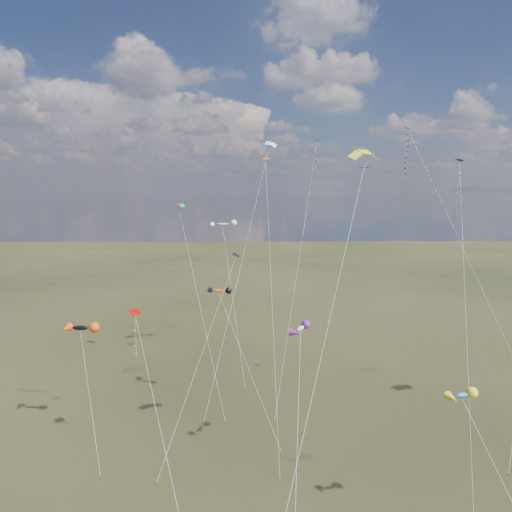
{
  "coord_description": "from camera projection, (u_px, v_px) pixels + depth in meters",
  "views": [
    {
      "loc": [
        -0.74,
        -34.13,
        26.6
      ],
      "look_at": [
        0.0,
        18.0,
        19.0
      ],
      "focal_mm": 32.0,
      "sensor_mm": 36.0,
      "label": 1
    }
  ],
  "objects": [
    {
      "name": "diamond_navy_right",
      "position": [
        459.0,
        201.0,
        50.35
      ],
      "size": [
        6.01,
        19.26,
        29.99
      ],
      "color": "#0C174A",
      "rests_on": "ground"
    },
    {
      "name": "parafoil_yellow",
      "position": [
        364.0,
        154.0,
        37.59
      ],
      "size": [
        11.07,
        17.4,
        30.34
      ],
      "color": "yellow",
      "rests_on": "ground"
    },
    {
      "name": "diamond_navy_tall",
      "position": [
        314.0,
        172.0,
        66.73
      ],
      "size": [
        7.78,
        20.48,
        34.02
      ],
      "color": "#111251",
      "rests_on": "ground"
    },
    {
      "name": "diamond_red_low",
      "position": [
        137.0,
        341.0,
        43.37
      ],
      "size": [
        6.91,
        12.41,
        15.25
      ],
      "color": "#AA0200",
      "rests_on": "ground"
    },
    {
      "name": "novelty_redwhite_stripe",
      "position": [
        223.0,
        225.0,
        70.63
      ],
      "size": [
        5.63,
        13.48,
        21.89
      ],
      "color": "red",
      "rests_on": "ground"
    },
    {
      "name": "novelty_black_orange",
      "position": [
        80.0,
        328.0,
        48.6
      ],
      "size": [
        6.07,
        8.97,
        12.61
      ],
      "color": "black",
      "rests_on": "ground"
    },
    {
      "name": "novelty_blue_yellow",
      "position": [
        462.0,
        396.0,
        33.7
      ],
      "size": [
        5.66,
        6.78,
        12.02
      ],
      "color": "#1C74B9",
      "rests_on": "ground"
    },
    {
      "name": "diamond_black_mid",
      "position": [
        216.0,
        311.0,
        49.49
      ],
      "size": [
        7.5,
        14.68,
        19.29
      ],
      "color": "black",
      "rests_on": "ground"
    },
    {
      "name": "parafoil_tricolor",
      "position": [
        179.0,
        206.0,
        64.81
      ],
      "size": [
        8.34,
        17.27,
        24.99
      ],
      "color": "yellow",
      "rests_on": "ground"
    },
    {
      "name": "diamond_black_high",
      "position": [
        413.0,
        165.0,
        62.43
      ],
      "size": [
        10.27,
        22.28,
        35.18
      ],
      "color": "black",
      "rests_on": "ground"
    },
    {
      "name": "novelty_orange_black",
      "position": [
        219.0,
        291.0,
        54.46
      ],
      "size": [
        8.61,
        11.75,
        15.07
      ],
      "color": "#C65E18",
      "rests_on": "ground"
    },
    {
      "name": "novelty_white_purple",
      "position": [
        301.0,
        329.0,
        42.26
      ],
      "size": [
        2.77,
        13.67,
        14.29
      ],
      "color": "silver",
      "rests_on": "ground"
    },
    {
      "name": "parafoil_blue_white",
      "position": [
        268.0,
        145.0,
        62.07
      ],
      "size": [
        9.14,
        17.01,
        33.48
      ],
      "color": "#1A74BD",
      "rests_on": "ground"
    },
    {
      "name": "diamond_orange_center",
      "position": [
        269.0,
        239.0,
        54.01
      ],
      "size": [
        1.15,
        22.71,
        30.78
      ],
      "color": "#CC520D",
      "rests_on": "ground"
    }
  ]
}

